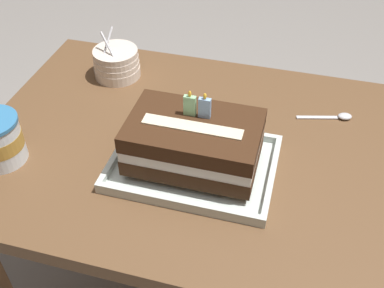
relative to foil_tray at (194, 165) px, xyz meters
name	(u,v)px	position (x,y,z in m)	size (l,w,h in m)	color
dining_table	(191,184)	(-0.03, 0.08, -0.14)	(0.96, 0.71, 0.78)	brown
foil_tray	(194,165)	(0.00, 0.00, 0.00)	(0.34, 0.25, 0.02)	silver
birthday_cake	(194,141)	(0.00, 0.00, 0.07)	(0.26, 0.17, 0.15)	#3C2313
bowl_stack	(117,63)	(-0.29, 0.29, 0.03)	(0.12, 0.12, 0.13)	silver
serving_spoon_near_tray	(338,117)	(0.29, 0.25, 0.00)	(0.13, 0.05, 0.01)	silver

